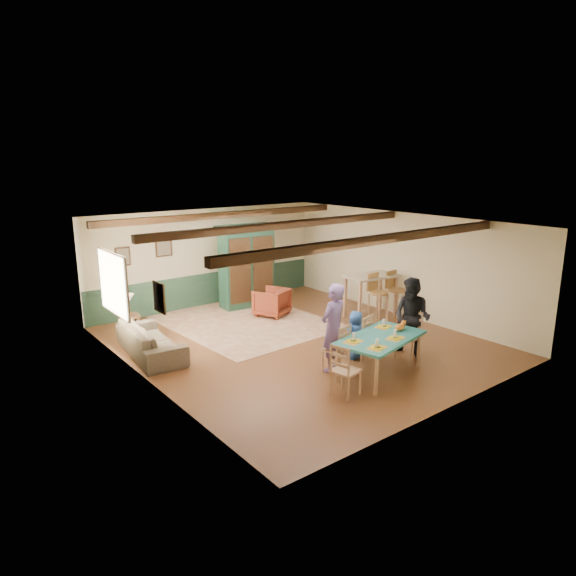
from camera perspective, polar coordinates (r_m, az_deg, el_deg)
floor at (r=11.64m, az=1.03°, el=-6.02°), size 8.00×8.00×0.00m
wall_back at (r=14.51m, az=-8.92°, el=3.39°), size 7.00×0.02×2.70m
wall_left at (r=9.52m, az=-15.59°, el=-2.62°), size 0.02×8.00×2.70m
wall_right at (r=13.67m, az=12.58°, el=2.56°), size 0.02×8.00×2.70m
ceiling at (r=11.00m, az=1.10°, el=7.29°), size 7.00×8.00×0.02m
wainscot_back at (r=14.68m, az=-8.74°, el=-0.07°), size 6.95×0.03×0.90m
ceiling_beam_front at (r=9.36m, az=10.01°, el=5.32°), size 6.95×0.16×0.16m
ceiling_beam_mid at (r=11.33m, az=-0.19°, el=7.03°), size 6.95×0.16×0.16m
ceiling_beam_back at (r=13.47m, az=-7.03°, el=8.06°), size 6.95×0.16×0.16m
window_left at (r=11.03m, az=-18.91°, el=0.47°), size 0.06×1.60×1.30m
picture_left_wall at (r=8.89m, az=-14.09°, el=-1.02°), size 0.04×0.42×0.52m
picture_back_a at (r=13.83m, az=-13.64°, el=4.54°), size 0.45×0.04×0.55m
picture_back_b at (r=13.45m, az=-17.87°, el=3.34°), size 0.38×0.04×0.48m
dining_table at (r=9.98m, az=10.16°, el=-7.43°), size 1.99×1.37×0.76m
dining_chair_far_left at (r=9.98m, az=5.37°, el=-6.64°), size 0.51×0.52×0.96m
dining_chair_far_right at (r=10.62m, az=7.88°, el=-5.42°), size 0.51×0.52×0.96m
dining_chair_end_left at (r=9.02m, az=6.43°, el=-8.99°), size 0.52×0.51×0.96m
dining_chair_end_right at (r=10.91m, az=13.26°, el=-5.13°), size 0.52×0.51×0.96m
person_man at (r=9.89m, az=5.04°, el=-4.41°), size 0.71×0.54×1.74m
person_woman at (r=10.89m, az=13.61°, el=-3.23°), size 0.79×0.93×1.67m
person_child at (r=10.65m, az=7.51°, el=-5.19°), size 0.55×0.42×1.02m
cat at (r=10.24m, az=12.33°, el=-4.18°), size 0.39×0.21×0.18m
place_setting_near_left at (r=9.26m, az=9.90°, el=-6.28°), size 0.46×0.38×0.11m
place_setting_near_center at (r=9.80m, az=11.85°, el=-5.21°), size 0.46×0.38×0.11m
place_setting_far_left at (r=9.50m, az=7.26°, el=-5.64°), size 0.46×0.38×0.11m
place_setting_far_right at (r=10.41m, az=10.60°, el=-4.00°), size 0.46×0.38×0.11m
area_rug at (r=13.06m, az=-4.69°, el=-3.78°), size 3.69×4.31×0.01m
armoire at (r=14.22m, az=-4.63°, el=2.45°), size 1.66×0.78×2.28m
armchair at (r=13.48m, az=-1.82°, el=-1.57°), size 1.04×1.05×0.73m
sofa at (r=11.18m, az=-15.03°, el=-5.63°), size 1.06×2.28×0.64m
end_table at (r=12.42m, az=-17.16°, el=-4.06°), size 0.49×0.49×0.54m
table_lamp at (r=12.28m, az=-17.33°, el=-1.78°), size 0.27×0.27×0.49m
counter_table at (r=13.48m, az=9.15°, el=-0.87°), size 1.44×0.96×1.12m
bar_stool_left at (r=12.99m, az=10.02°, el=-1.18°), size 0.48×0.52×1.26m
bar_stool_right at (r=13.43m, az=11.95°, el=-0.82°), size 0.47×0.51×1.23m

